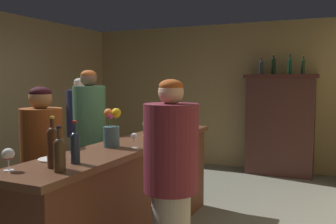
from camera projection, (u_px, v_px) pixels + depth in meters
wall_back at (210, 95)px, 6.97m from camera, size 4.92×0.12×2.62m
bar_counter at (132, 195)px, 3.50m from camera, size 0.54×2.94×1.02m
display_cabinet at (280, 123)px, 6.18m from camera, size 1.17×0.44×1.70m
wine_bottle_chardonnay at (75, 146)px, 2.57m from camera, size 0.07×0.07×0.30m
wine_bottle_riesling at (60, 153)px, 2.33m from camera, size 0.08×0.08×0.30m
wine_bottle_malbec at (53, 145)px, 2.44m from camera, size 0.08×0.08×0.35m
wine_glass_front at (134, 137)px, 3.15m from camera, size 0.06×0.06×0.13m
wine_glass_mid at (146, 125)px, 3.87m from camera, size 0.06×0.06×0.16m
wine_glass_rear at (8, 155)px, 2.36m from camera, size 0.08×0.08×0.15m
wine_glass_spare at (150, 131)px, 3.43m from camera, size 0.07×0.07×0.15m
flower_arrangement at (112, 130)px, 3.20m from camera, size 0.16×0.14×0.34m
cheese_plate at (52, 159)px, 2.68m from camera, size 0.20×0.20×0.01m
display_bottle_left at (261, 67)px, 6.23m from camera, size 0.07×0.07×0.29m
display_bottle_midleft at (274, 65)px, 6.14m from camera, size 0.07×0.07×0.34m
display_bottle_center at (290, 65)px, 6.04m from camera, size 0.07×0.07×0.33m
display_bottle_midright at (303, 66)px, 5.95m from camera, size 0.07×0.07×0.31m
patron_by_cabinet at (42, 163)px, 3.38m from camera, size 0.38×0.38×1.55m
patron_in_grey at (90, 138)px, 4.19m from camera, size 0.37×0.37×1.72m
patron_in_navy at (81, 132)px, 5.10m from camera, size 0.38×0.38×1.63m
bartender at (171, 182)px, 2.64m from camera, size 0.40×0.40×1.61m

